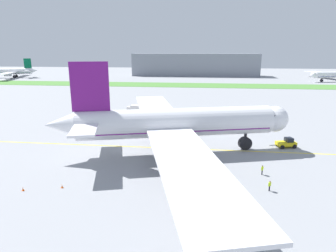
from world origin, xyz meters
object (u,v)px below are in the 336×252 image
at_px(service_truck_baggage_loader, 135,109).
at_px(ground_crew_marshaller_front, 262,169).
at_px(airliner_foreground, 173,123).
at_px(parked_airliner_far_left, 12,71).
at_px(pushback_tug, 286,143).
at_px(traffic_cone_near_nose, 62,186).
at_px(ground_crew_wingwalker_port, 270,185).
at_px(traffic_cone_port_wing, 23,189).
at_px(service_truck_fuel_bowser, 247,117).

bearing_deg(service_truck_baggage_loader, ground_crew_marshaller_front, -55.08).
height_order(airliner_foreground, parked_airliner_far_left, airliner_foreground).
distance_m(pushback_tug, traffic_cone_near_nose, 47.07).
distance_m(ground_crew_wingwalker_port, traffic_cone_near_nose, 32.03).
bearing_deg(service_truck_baggage_loader, traffic_cone_near_nose, -88.72).
height_order(ground_crew_marshaller_front, parked_airliner_far_left, parked_airliner_far_left).
xyz_separation_m(ground_crew_marshaller_front, traffic_cone_port_wing, (-37.43, -10.46, -0.75)).
relative_size(pushback_tug, traffic_cone_port_wing, 10.31).
distance_m(airliner_foreground, traffic_cone_near_nose, 24.53).
height_order(traffic_cone_port_wing, service_truck_baggage_loader, service_truck_baggage_loader).
bearing_deg(service_truck_fuel_bowser, parked_airliner_far_left, 141.90).
bearing_deg(parked_airliner_far_left, traffic_cone_near_nose, -54.29).
distance_m(pushback_tug, traffic_cone_port_wing, 52.62).
xyz_separation_m(service_truck_baggage_loader, parked_airliner_far_left, (-123.51, 117.17, 3.43)).
xyz_separation_m(traffic_cone_near_nose, service_truck_baggage_loader, (-1.26, 56.39, 1.21)).
relative_size(pushback_tug, ground_crew_wingwalker_port, 3.63).
bearing_deg(traffic_cone_near_nose, airliner_foreground, 48.91).
relative_size(service_truck_baggage_loader, service_truck_fuel_bowser, 1.09).
height_order(pushback_tug, service_truck_baggage_loader, service_truck_baggage_loader).
relative_size(ground_crew_wingwalker_port, service_truck_fuel_bowser, 0.32).
bearing_deg(traffic_cone_port_wing, service_truck_baggage_loader, 85.82).
xyz_separation_m(pushback_tug, ground_crew_marshaller_front, (-8.13, -15.87, 0.04)).
height_order(pushback_tug, ground_crew_wingwalker_port, pushback_tug).
bearing_deg(airliner_foreground, pushback_tug, 15.58).
bearing_deg(service_truck_fuel_bowser, pushback_tug, -77.39).
relative_size(airliner_foreground, service_truck_baggage_loader, 13.88).
xyz_separation_m(pushback_tug, traffic_cone_near_nose, (-40.05, -24.72, -0.71)).
relative_size(ground_crew_marshaller_front, service_truck_baggage_loader, 0.31).
distance_m(airliner_foreground, ground_crew_marshaller_front, 19.40).
relative_size(airliner_foreground, pushback_tug, 12.82).
bearing_deg(traffic_cone_near_nose, traffic_cone_port_wing, -163.69).
bearing_deg(parked_airliner_far_left, airliner_foreground, -47.95).
xyz_separation_m(pushback_tug, traffic_cone_port_wing, (-45.55, -26.33, -0.71)).
relative_size(airliner_foreground, service_truck_fuel_bowser, 15.08).
bearing_deg(pushback_tug, parked_airliner_far_left, 137.92).
bearing_deg(parked_airliner_far_left, pushback_tug, -42.08).
height_order(traffic_cone_near_nose, service_truck_fuel_bowser, service_truck_fuel_bowser).
xyz_separation_m(ground_crew_wingwalker_port, traffic_cone_port_wing, (-37.40, -4.39, -0.72)).
relative_size(airliner_foreground, traffic_cone_near_nose, 132.18).
distance_m(airliner_foreground, service_truck_fuel_bowser, 36.38).
height_order(airliner_foreground, traffic_cone_near_nose, airliner_foreground).
relative_size(airliner_foreground, parked_airliner_far_left, 1.35).
relative_size(airliner_foreground, ground_crew_marshaller_front, 45.09).
bearing_deg(traffic_cone_near_nose, service_truck_baggage_loader, 91.28).
relative_size(airliner_foreground, traffic_cone_port_wing, 132.18).
distance_m(traffic_cone_near_nose, service_truck_fuel_bowser, 59.64).
relative_size(ground_crew_wingwalker_port, traffic_cone_near_nose, 2.84).
height_order(traffic_cone_near_nose, service_truck_baggage_loader, service_truck_baggage_loader).
distance_m(service_truck_baggage_loader, parked_airliner_far_left, 170.28).
height_order(pushback_tug, traffic_cone_near_nose, pushback_tug).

